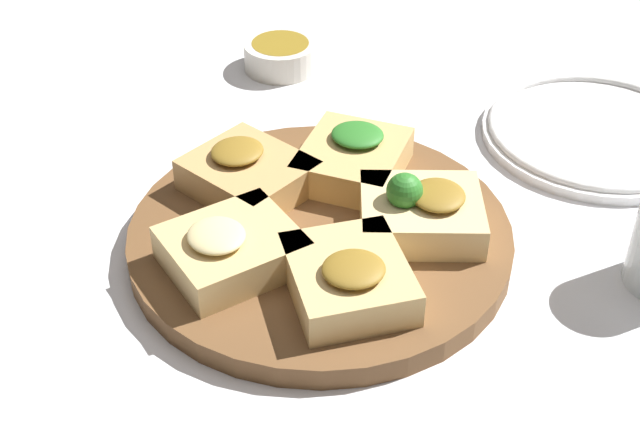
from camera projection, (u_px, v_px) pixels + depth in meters
ground_plane at (320, 246)px, 0.78m from camera, size 3.00×3.00×0.00m
serving_board at (320, 237)px, 0.77m from camera, size 0.33×0.33×0.02m
focaccia_slice_0 at (248, 173)px, 0.80m from camera, size 0.11×0.12×0.04m
focaccia_slice_1 at (229, 247)px, 0.72m from camera, size 0.11×0.09×0.04m
focaccia_slice_2 at (349, 278)px, 0.69m from camera, size 0.12×0.13×0.04m
focaccia_slice_3 at (421, 211)px, 0.76m from camera, size 0.14×0.13×0.06m
focaccia_slice_4 at (353, 158)px, 0.82m from camera, size 0.14×0.13×0.04m
plate_left at (597, 132)px, 0.91m from camera, size 0.23×0.23×0.02m
dipping_bowl at (281, 55)px, 1.03m from camera, size 0.08×0.08×0.03m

